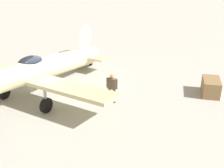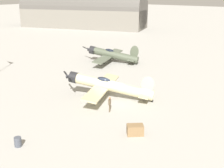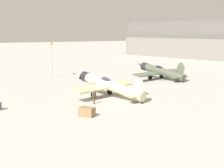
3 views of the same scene
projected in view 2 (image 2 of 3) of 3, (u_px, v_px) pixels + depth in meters
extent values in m
plane|color=#A8A59E|center=(112.00, 98.00, 35.33)|extent=(400.00, 400.00, 0.00)
cylinder|color=beige|center=(112.00, 86.00, 34.86)|extent=(9.76, 4.72, 2.72)
cylinder|color=#232326|center=(74.00, 77.00, 35.78)|extent=(1.49, 1.63, 1.45)
cone|color=#232326|center=(69.00, 76.00, 35.90)|extent=(0.78, 0.74, 0.63)
cube|color=black|center=(68.00, 76.00, 35.94)|extent=(2.94, 1.95, 0.43)
ellipsoid|color=black|center=(104.00, 80.00, 34.90)|extent=(1.94, 1.35, 0.93)
cube|color=#C6BC89|center=(102.00, 87.00, 35.20)|extent=(5.27, 10.15, 0.44)
ellipsoid|color=beige|center=(148.00, 85.00, 33.70)|extent=(1.69, 0.74, 2.08)
cube|color=#C6BC89|center=(145.00, 93.00, 34.08)|extent=(2.25, 3.57, 0.27)
cylinder|color=#999BA0|center=(94.00, 93.00, 34.06)|extent=(0.14, 0.14, 1.19)
cylinder|color=black|center=(94.00, 98.00, 34.24)|extent=(0.82, 0.47, 0.80)
cylinder|color=#999BA0|center=(101.00, 85.00, 36.85)|extent=(0.14, 0.14, 1.19)
cylinder|color=black|center=(101.00, 90.00, 37.03)|extent=(0.82, 0.47, 0.80)
cylinder|color=black|center=(152.00, 101.00, 34.15)|extent=(0.30, 0.19, 0.28)
cylinder|color=#4C5442|center=(114.00, 55.00, 52.12)|extent=(8.72, 3.73, 2.57)
cylinder|color=#232326|center=(93.00, 50.00, 53.20)|extent=(1.46, 1.66, 1.53)
cone|color=#232326|center=(89.00, 49.00, 53.38)|extent=(0.77, 0.74, 0.66)
cube|color=black|center=(88.00, 49.00, 53.42)|extent=(3.33, 0.95, 0.55)
ellipsoid|color=black|center=(110.00, 51.00, 52.18)|extent=(1.92, 1.24, 0.93)
cube|color=#565E4C|center=(109.00, 56.00, 52.50)|extent=(4.89, 11.58, 0.42)
ellipsoid|color=#4C5442|center=(134.00, 52.00, 50.76)|extent=(1.77, 0.63, 2.37)
cube|color=#565E4C|center=(133.00, 59.00, 51.20)|extent=(2.03, 3.57, 0.26)
cylinder|color=#999BA0|center=(103.00, 59.00, 51.35)|extent=(0.14, 0.14, 0.95)
cylinder|color=black|center=(103.00, 62.00, 51.49)|extent=(0.82, 0.42, 0.80)
cylinder|color=#999BA0|center=(109.00, 55.00, 54.14)|extent=(0.14, 0.14, 0.95)
cylinder|color=black|center=(109.00, 58.00, 54.29)|extent=(0.82, 0.42, 0.80)
cylinder|color=black|center=(137.00, 64.00, 51.21)|extent=(0.30, 0.18, 0.28)
cylinder|color=brown|center=(109.00, 109.00, 31.26)|extent=(0.12, 0.12, 0.83)
cylinder|color=brown|center=(110.00, 108.00, 31.54)|extent=(0.12, 0.12, 0.83)
cube|color=brown|center=(110.00, 102.00, 31.18)|extent=(0.41, 0.50, 0.59)
sphere|color=#B0734E|center=(110.00, 98.00, 31.05)|extent=(0.22, 0.22, 0.22)
cylinder|color=brown|center=(109.00, 103.00, 30.92)|extent=(0.09, 0.09, 0.55)
cylinder|color=brown|center=(110.00, 101.00, 31.44)|extent=(0.09, 0.09, 0.55)
cube|color=olive|center=(135.00, 130.00, 26.42)|extent=(1.72, 1.65, 0.93)
cylinder|color=#474C56|center=(18.00, 142.00, 24.46)|extent=(0.59, 0.59, 0.83)
torus|color=#474C56|center=(18.00, 140.00, 24.41)|extent=(0.62, 0.62, 0.04)
torus|color=#474C56|center=(18.00, 144.00, 24.51)|extent=(0.62, 0.62, 0.04)
cube|color=slate|center=(83.00, 18.00, 99.61)|extent=(42.87, 23.80, 6.01)
cylinder|color=#524E49|center=(83.00, 9.00, 98.69)|extent=(42.87, 23.80, 12.42)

